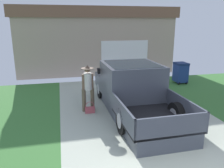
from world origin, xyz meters
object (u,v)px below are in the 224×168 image
Objects in this scene: pickup_truck at (132,89)px; handbag at (90,109)px; person_with_hat at (88,86)px; wheeled_trash_bin at (181,72)px; house_with_garage at (93,39)px.

handbag is (-1.57, -0.05, -0.63)m from pickup_truck.
person_with_hat reaches higher than wheeled_trash_bin.
house_with_garage reaches higher than handbag.
handbag is at bearing -149.85° from wheeled_trash_bin.
wheeled_trash_bin is (5.23, 3.04, 0.46)m from handbag.
pickup_truck is 4.93× the size of wheeled_trash_bin.
pickup_truck is at bearing 1.98° from handbag.
handbag is at bearing -99.15° from house_with_garage.
house_with_garage is at bearing 125.60° from wheeled_trash_bin.
handbag is 6.07m from wheeled_trash_bin.
person_with_hat is at bearing 172.58° from pickup_truck.
pickup_truck is 12.80× the size of handbag.
pickup_truck reaches higher than person_with_hat.
handbag is 8.77m from house_with_garage.
handbag is 0.38× the size of wheeled_trash_bin.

